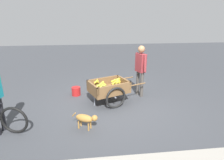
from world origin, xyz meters
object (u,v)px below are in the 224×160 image
at_px(plastic_bucket, 76,91).
at_px(vendor_person, 141,66).
at_px(dog, 86,118).
at_px(fruit_cart, 109,89).

bearing_deg(plastic_bucket, vendor_person, 173.32).
bearing_deg(plastic_bucket, dog, 99.85).
bearing_deg(fruit_cart, vendor_person, -158.28).
relative_size(fruit_cart, vendor_person, 1.10).
height_order(fruit_cart, plastic_bucket, fruit_cart).
bearing_deg(vendor_person, fruit_cart, 21.72).
xyz_separation_m(fruit_cart, dog, (0.67, 1.38, -0.17)).
bearing_deg(dog, fruit_cart, -115.97).
xyz_separation_m(vendor_person, plastic_bucket, (2.09, -0.25, -0.86)).
height_order(dog, plastic_bucket, dog).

